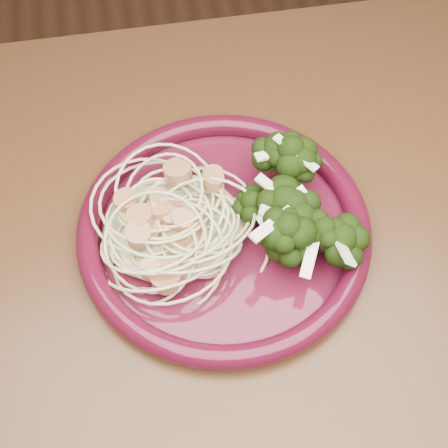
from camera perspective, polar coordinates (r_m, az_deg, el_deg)
name	(u,v)px	position (r m, az deg, el deg)	size (l,w,h in m)	color
dining_table	(320,323)	(0.71, 8.78, -8.90)	(1.20, 0.80, 0.75)	#472814
dinner_plate	(224,229)	(0.63, 0.00, -0.45)	(0.34, 0.34, 0.02)	#460D1D
spaghetti_pile	(173,222)	(0.62, -4.66, 0.15)	(0.15, 0.13, 0.03)	beige
scallop_cluster	(170,199)	(0.58, -4.92, 2.25)	(0.14, 0.14, 0.05)	tan
broccoli_pile	(287,215)	(0.61, 5.80, 0.83)	(0.11, 0.17, 0.06)	black
onion_garnish	(291,193)	(0.58, 6.10, 2.82)	(0.07, 0.11, 0.05)	#F5F3CD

